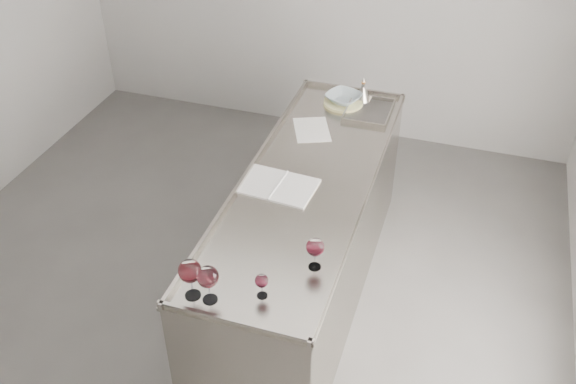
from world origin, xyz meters
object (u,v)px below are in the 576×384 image
(counter, at_px, (306,239))
(wine_glass_left, at_px, (190,272))
(wine_funnel, at_px, (363,93))
(notebook, at_px, (278,186))
(ceramic_bowl, at_px, (343,98))
(wine_glass_middle, at_px, (208,278))
(wine_glass_right, at_px, (315,248))
(wine_glass_small, at_px, (262,281))

(counter, bearing_deg, wine_glass_left, -103.30)
(wine_funnel, bearing_deg, notebook, -101.40)
(counter, bearing_deg, ceramic_bowl, 91.41)
(notebook, bearing_deg, wine_glass_middle, -86.78)
(counter, relative_size, wine_glass_right, 13.29)
(ceramic_bowl, relative_size, wine_funnel, 1.33)
(wine_glass_right, bearing_deg, ceramic_bowl, 99.14)
(wine_funnel, bearing_deg, wine_glass_left, -99.17)
(wine_glass_right, bearing_deg, notebook, 123.70)
(counter, relative_size, wine_funnel, 13.50)
(notebook, xyz_separation_m, wine_funnel, (0.24, 1.20, 0.05))
(ceramic_bowl, distance_m, wine_funnel, 0.15)
(wine_glass_small, bearing_deg, wine_glass_middle, -156.03)
(wine_glass_middle, relative_size, notebook, 0.45)
(wine_glass_small, bearing_deg, wine_funnel, 89.14)
(counter, distance_m, wine_glass_middle, 1.25)
(notebook, bearing_deg, wine_glass_right, -52.05)
(wine_glass_right, relative_size, wine_funnel, 1.02)
(wine_glass_middle, relative_size, wine_funnel, 1.15)
(wine_funnel, bearing_deg, ceramic_bowl, -139.20)
(counter, relative_size, wine_glass_left, 10.98)
(notebook, relative_size, wine_funnel, 2.55)
(wine_glass_small, xyz_separation_m, wine_funnel, (0.03, 2.06, -0.04))
(counter, relative_size, wine_glass_small, 18.09)
(ceramic_bowl, bearing_deg, counter, -88.59)
(counter, height_order, ceramic_bowl, ceramic_bowl)
(wine_glass_left, bearing_deg, wine_funnel, 80.83)
(wine_glass_small, relative_size, wine_funnel, 0.75)
(wine_glass_left, xyz_separation_m, ceramic_bowl, (0.23, 2.06, -0.11))
(wine_glass_right, height_order, wine_glass_small, wine_glass_right)
(wine_glass_left, distance_m, ceramic_bowl, 2.07)
(wine_glass_right, relative_size, ceramic_bowl, 0.76)
(notebook, height_order, wine_funnel, wine_funnel)
(notebook, distance_m, ceramic_bowl, 1.10)
(wine_glass_small, height_order, wine_funnel, wine_funnel)
(wine_glass_right, bearing_deg, wine_funnel, 94.93)
(ceramic_bowl, xyz_separation_m, wine_funnel, (0.12, 0.10, 0.01))
(counter, height_order, wine_glass_middle, wine_glass_middle)
(wine_glass_small, xyz_separation_m, notebook, (-0.21, 0.86, -0.09))
(wine_glass_right, distance_m, wine_funnel, 1.80)
(wine_glass_small, bearing_deg, wine_glass_left, -162.33)
(wine_glass_left, bearing_deg, wine_glass_middle, 0.00)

